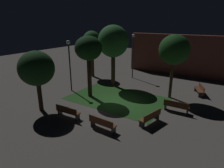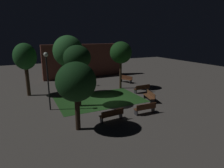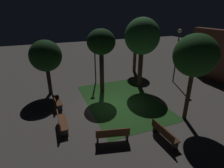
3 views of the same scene
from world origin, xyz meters
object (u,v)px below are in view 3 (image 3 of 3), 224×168
(tree_lawn_side, at_px, (195,56))
(bench_front_left, at_px, (164,133))
(tree_back_left, at_px, (46,56))
(tree_tall_center, at_px, (136,36))
(bench_back_row, at_px, (56,100))
(bench_lawn_edge, at_px, (61,122))
(lamp_post_plaza_east, at_px, (95,49))
(tree_back_right, at_px, (142,37))
(tree_left_canopy, at_px, (101,43))
(lamp_post_near_wall, at_px, (178,48))
(bench_path_side, at_px, (113,134))

(tree_lawn_side, bearing_deg, bench_front_left, -64.11)
(tree_back_left, bearing_deg, tree_tall_center, 104.99)
(bench_back_row, relative_size, tree_tall_center, 0.34)
(bench_lawn_edge, xyz_separation_m, lamp_post_plaza_east, (-6.64, 4.17, 2.74))
(tree_back_right, relative_size, tree_tall_center, 1.14)
(bench_back_row, relative_size, tree_left_canopy, 0.35)
(bench_lawn_edge, xyz_separation_m, tree_tall_center, (-8.03, 9.25, 3.48))
(bench_back_row, height_order, tree_back_left, tree_back_left)
(bench_lawn_edge, bearing_deg, bench_back_row, 180.00)
(bench_lawn_edge, bearing_deg, lamp_post_near_wall, 108.26)
(bench_front_left, bearing_deg, tree_tall_center, 159.06)
(tree_back_right, bearing_deg, bench_front_left, -20.25)
(bench_front_left, bearing_deg, bench_back_row, -140.58)
(tree_tall_center, relative_size, tree_back_left, 1.19)
(bench_path_side, distance_m, lamp_post_near_wall, 11.07)
(bench_front_left, height_order, tree_left_canopy, tree_left_canopy)
(tree_tall_center, distance_m, lamp_post_near_wall, 4.80)
(bench_back_row, xyz_separation_m, lamp_post_near_wall, (-0.78, 11.27, 2.89))
(bench_path_side, bearing_deg, bench_back_row, -155.17)
(lamp_post_plaza_east, bearing_deg, bench_back_row, -48.36)
(bench_path_side, bearing_deg, tree_back_left, -161.44)
(lamp_post_plaza_east, bearing_deg, bench_lawn_edge, -32.12)
(tree_back_right, relative_size, tree_left_canopy, 1.15)
(tree_back_right, distance_m, tree_back_left, 8.07)
(tree_back_left, distance_m, tree_lawn_side, 10.76)
(bench_path_side, xyz_separation_m, lamp_post_plaza_east, (-8.82, 1.80, 2.74))
(bench_front_left, distance_m, tree_left_canopy, 8.25)
(bench_path_side, distance_m, tree_tall_center, 12.80)
(bench_lawn_edge, height_order, bench_front_left, same)
(bench_lawn_edge, bearing_deg, tree_back_left, -177.81)
(lamp_post_plaza_east, bearing_deg, tree_back_left, -75.39)
(tree_back_right, xyz_separation_m, tree_lawn_side, (5.94, -0.05, -0.31))
(tree_back_left, relative_size, lamp_post_plaza_east, 0.94)
(tree_left_canopy, height_order, tree_lawn_side, tree_lawn_side)
(bench_lawn_edge, distance_m, lamp_post_plaza_east, 8.30)
(bench_lawn_edge, relative_size, tree_left_canopy, 0.34)
(tree_left_canopy, distance_m, lamp_post_near_wall, 7.33)
(bench_front_left, xyz_separation_m, lamp_post_plaza_east, (-9.76, -0.81, 2.74))
(tree_lawn_side, distance_m, lamp_post_near_wall, 6.73)
(bench_back_row, relative_size, tree_back_left, 0.41)
(bench_path_side, xyz_separation_m, tree_back_left, (-7.68, -2.58, 2.73))
(bench_back_row, bearing_deg, bench_front_left, 39.42)
(tree_lawn_side, bearing_deg, lamp_post_near_wall, 146.54)
(tree_lawn_side, xyz_separation_m, lamp_post_near_wall, (-5.57, 3.68, -0.78))
(lamp_post_near_wall, bearing_deg, lamp_post_plaza_east, -112.34)
(tree_back_left, xyz_separation_m, lamp_post_near_wall, (1.78, 11.48, 0.17))
(tree_back_right, xyz_separation_m, lamp_post_plaza_east, (-2.55, -3.47, -1.24))
(bench_back_row, distance_m, tree_left_canopy, 5.58)
(bench_path_side, bearing_deg, tree_tall_center, 146.06)
(bench_lawn_edge, xyz_separation_m, tree_lawn_side, (1.86, 7.59, 3.67))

